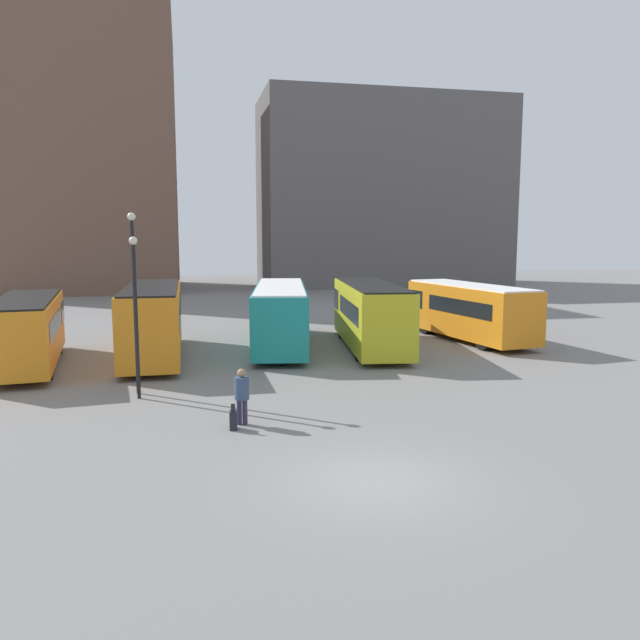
{
  "coord_description": "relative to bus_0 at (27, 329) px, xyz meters",
  "views": [
    {
      "loc": [
        -4.2,
        -13.16,
        5.58
      ],
      "look_at": [
        0.71,
        9.29,
        2.51
      ],
      "focal_mm": 35.0,
      "sensor_mm": 36.0,
      "label": 1
    }
  ],
  "objects": [
    {
      "name": "bus_2",
      "position": [
        11.43,
        2.67,
        0.08
      ],
      "size": [
        4.3,
        11.61,
        3.13
      ],
      "rotation": [
        0.0,
        0.0,
        1.41
      ],
      "color": "#19847F",
      "rests_on": "ground_plane"
    },
    {
      "name": "bus_1",
      "position": [
        5.21,
        0.98,
        0.18
      ],
      "size": [
        2.52,
        10.04,
        3.33
      ],
      "rotation": [
        0.0,
        0.0,
        1.57
      ],
      "color": "orange",
      "rests_on": "ground_plane"
    },
    {
      "name": "bus_4",
      "position": [
        21.69,
        2.41,
        0.02
      ],
      "size": [
        3.82,
        9.42,
        3.04
      ],
      "rotation": [
        0.0,
        0.0,
        1.71
      ],
      "color": "orange",
      "rests_on": "ground_plane"
    },
    {
      "name": "ground_plane",
      "position": [
        10.86,
        -15.43,
        -1.62
      ],
      "size": [
        160.0,
        160.0,
        0.0
      ],
      "primitive_type": "plane",
      "color": "slate"
    },
    {
      "name": "building_block_right",
      "position": [
        29.48,
        41.93,
        8.94
      ],
      "size": [
        27.88,
        12.72,
        21.13
      ],
      "color": "#5B5656",
      "rests_on": "ground_plane"
    },
    {
      "name": "lamp_post_1",
      "position": [
        4.95,
        -5.88,
        2.1
      ],
      "size": [
        0.28,
        0.28,
        6.41
      ],
      "color": "black",
      "rests_on": "ground_plane"
    },
    {
      "name": "bus_3",
      "position": [
        15.76,
        1.25,
        0.14
      ],
      "size": [
        3.78,
        10.6,
        3.26
      ],
      "rotation": [
        0.0,
        0.0,
        1.44
      ],
      "color": "gold",
      "rests_on": "ground_plane"
    },
    {
      "name": "suitcase",
      "position": [
        7.96,
        -10.84,
        -1.34
      ],
      "size": [
        0.25,
        0.37,
        0.8
      ],
      "rotation": [
        0.0,
        0.0,
        1.47
      ],
      "color": "black",
      "rests_on": "ground_plane"
    },
    {
      "name": "building_block_left",
      "position": [
        -3.19,
        41.93,
        12.28
      ],
      "size": [
        18.73,
        17.72,
        27.81
      ],
      "color": "brown",
      "rests_on": "ground_plane"
    },
    {
      "name": "lamp_post_0",
      "position": [
        5.03,
        -6.61,
        1.67
      ],
      "size": [
        0.28,
        0.28,
        5.59
      ],
      "color": "black",
      "rests_on": "ground_plane"
    },
    {
      "name": "traveler",
      "position": [
        8.25,
        -10.41,
        -0.61
      ],
      "size": [
        0.48,
        0.48,
        1.7
      ],
      "rotation": [
        0.0,
        0.0,
        1.47
      ],
      "color": "#382D4C",
      "rests_on": "ground_plane"
    },
    {
      "name": "bus_0",
      "position": [
        0.0,
        0.0,
        0.0
      ],
      "size": [
        3.5,
        9.63,
        2.99
      ],
      "rotation": [
        0.0,
        0.0,
        1.69
      ],
      "color": "orange",
      "rests_on": "ground_plane"
    }
  ]
}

